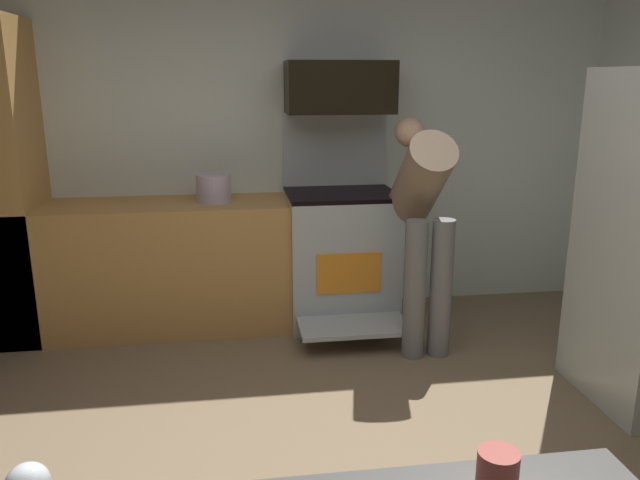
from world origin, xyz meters
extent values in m
cube|color=silver|center=(0.00, 2.34, 1.30)|extent=(5.20, 0.12, 2.60)
cube|color=#BE8B49|center=(-0.90, 1.98, 0.45)|extent=(2.40, 0.60, 0.90)
cube|color=#B0BCBD|center=(0.43, 1.96, 0.46)|extent=(0.76, 0.64, 0.92)
cube|color=black|center=(0.43, 1.96, 0.94)|extent=(0.76, 0.64, 0.03)
cube|color=#B0BCBD|center=(0.43, 2.25, 1.22)|extent=(0.76, 0.06, 0.54)
cube|color=orange|center=(0.43, 1.63, 0.45)|extent=(0.44, 0.01, 0.28)
cube|color=#B0BCBD|center=(0.43, 1.46, 0.14)|extent=(0.72, 0.37, 0.03)
cube|color=black|center=(0.43, 2.06, 1.66)|extent=(0.74, 0.38, 0.35)
cylinder|color=slate|center=(0.78, 1.26, 0.45)|extent=(0.14, 0.14, 0.89)
cylinder|color=slate|center=(0.95, 1.26, 0.45)|extent=(0.14, 0.14, 0.89)
cylinder|color=#927A61|center=(0.86, 1.50, 1.10)|extent=(0.30, 0.68, 0.65)
sphere|color=tan|center=(0.86, 1.79, 1.38)|extent=(0.20, 0.20, 0.20)
cylinder|color=#9C4137|center=(0.19, -1.22, 0.95)|extent=(0.09, 0.09, 0.10)
cylinder|color=#BEB0C7|center=(-0.45, 1.98, 1.00)|extent=(0.24, 0.24, 0.19)
camera|label=1|loc=(-0.33, -2.25, 1.74)|focal=34.58mm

